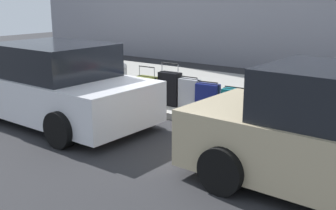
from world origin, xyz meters
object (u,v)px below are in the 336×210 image
object	(u,v)px
suitcase_olive_1	(310,115)
suitcase_red_3	(257,105)
suitcase_silver_6	(189,94)
bollard_post	(96,75)
suitcase_teal_4	(234,103)
suitcase_navy_5	(208,99)
suitcase_olive_8	(147,90)
fire_hydrant	(123,79)
parked_car_white_1	(55,86)
suitcase_maroon_2	(285,111)
suitcase_black_7	(170,89)

from	to	relation	value
suitcase_olive_1	suitcase_red_3	xyz separation A→B (m)	(1.00, 0.02, 0.04)
suitcase_silver_6	bollard_post	world-z (taller)	bollard_post
suitcase_teal_4	suitcase_navy_5	size ratio (longest dim) A/B	0.91
suitcase_red_3	suitcase_silver_6	bearing A→B (deg)	-3.52
suitcase_silver_6	bollard_post	distance (m)	2.64
suitcase_teal_4	suitcase_olive_8	world-z (taller)	suitcase_olive_8
suitcase_teal_4	fire_hydrant	xyz separation A→B (m)	(2.96, 0.05, 0.15)
parked_car_white_1	suitcase_teal_4	bearing A→B (deg)	-146.23
suitcase_navy_5	suitcase_silver_6	distance (m)	0.54
suitcase_silver_6	suitcase_maroon_2	bearing A→B (deg)	-179.62
suitcase_teal_4	suitcase_navy_5	xyz separation A→B (m)	(0.55, 0.13, 0.03)
suitcase_black_7	bollard_post	world-z (taller)	suitcase_black_7
suitcase_teal_4	suitcase_black_7	xyz separation A→B (m)	(1.61, -0.02, 0.09)
suitcase_black_7	fire_hydrant	world-z (taller)	suitcase_black_7
suitcase_teal_4	suitcase_red_3	bearing A→B (deg)	168.35
suitcase_maroon_2	fire_hydrant	world-z (taller)	suitcase_maroon_2
suitcase_maroon_2	suitcase_black_7	distance (m)	2.67
suitcase_maroon_2	suitcase_navy_5	size ratio (longest dim) A/B	1.25
suitcase_black_7	suitcase_olive_8	size ratio (longest dim) A/B	1.13
suitcase_silver_6	fire_hydrant	bearing A→B (deg)	1.11
suitcase_olive_1	suitcase_teal_4	xyz separation A→B (m)	(1.54, -0.10, -0.03)
suitcase_silver_6	bollard_post	xyz separation A→B (m)	(2.63, 0.19, 0.14)
suitcase_maroon_2	suitcase_olive_8	size ratio (longest dim) A/B	1.02
suitcase_navy_5	fire_hydrant	size ratio (longest dim) A/B	0.82
suitcase_olive_8	suitcase_silver_6	bearing A→B (deg)	-174.34
suitcase_navy_5	fire_hydrant	bearing A→B (deg)	-1.86
suitcase_olive_1	suitcase_black_7	size ratio (longest dim) A/B	0.99
suitcase_navy_5	parked_car_white_1	xyz separation A→B (m)	(2.47, 1.89, 0.29)
suitcase_black_7	parked_car_white_1	bearing A→B (deg)	55.38
suitcase_olive_8	bollard_post	xyz separation A→B (m)	(1.55, 0.08, 0.17)
suitcase_red_3	suitcase_olive_8	bearing A→B (deg)	0.17
suitcase_navy_5	bollard_post	world-z (taller)	bollard_post
suitcase_red_3	suitcase_silver_6	xyz separation A→B (m)	(1.61, -0.10, -0.03)
suitcase_olive_8	suitcase_red_3	bearing A→B (deg)	-179.83
suitcase_silver_6	parked_car_white_1	size ratio (longest dim) A/B	0.17
suitcase_maroon_2	suitcase_red_3	world-z (taller)	suitcase_red_3
suitcase_olive_1	fire_hydrant	distance (m)	4.50
suitcase_olive_1	fire_hydrant	size ratio (longest dim) A/B	1.13
suitcase_red_3	fire_hydrant	bearing A→B (deg)	-1.03
suitcase_black_7	fire_hydrant	size ratio (longest dim) A/B	1.14
suitcase_maroon_2	suitcase_silver_6	size ratio (longest dim) A/B	1.20
suitcase_silver_6	fire_hydrant	size ratio (longest dim) A/B	0.85
suitcase_silver_6	suitcase_olive_1	bearing A→B (deg)	178.16
suitcase_red_3	parked_car_white_1	distance (m)	4.04
suitcase_olive_1	suitcase_red_3	distance (m)	1.01
suitcase_maroon_2	suitcase_navy_5	bearing A→B (deg)	4.61
suitcase_maroon_2	suitcase_silver_6	distance (m)	2.13
suitcase_olive_1	suitcase_navy_5	xyz separation A→B (m)	(2.09, 0.03, -0.00)
suitcase_silver_6	bollard_post	bearing A→B (deg)	4.06
suitcase_silver_6	fire_hydrant	distance (m)	1.89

